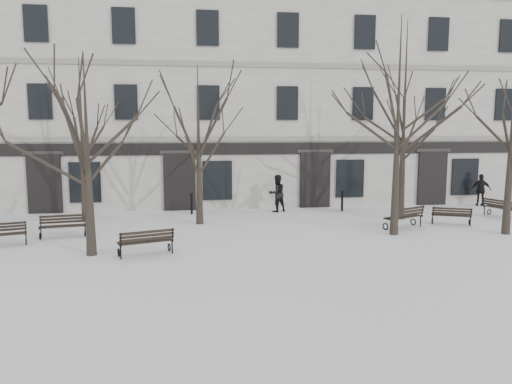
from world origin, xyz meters
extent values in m
plane|color=white|center=(0.00, 0.00, 0.00)|extent=(100.00, 100.00, 0.00)
cube|color=beige|center=(0.00, 13.00, 5.50)|extent=(40.00, 10.00, 11.00)
cube|color=gray|center=(0.00, 7.97, 3.60)|extent=(40.00, 0.12, 0.25)
cube|color=gray|center=(0.00, 7.97, 7.30)|extent=(40.00, 0.12, 0.25)
cube|color=black|center=(0.00, 7.96, 3.10)|extent=(40.00, 0.10, 0.60)
cube|color=black|center=(-10.00, 7.94, 1.45)|extent=(1.60, 0.22, 2.90)
cube|color=#2D2B28|center=(-10.00, 7.90, 2.95)|extent=(1.90, 0.08, 0.18)
cube|color=black|center=(-8.10, 7.95, 1.50)|extent=(1.50, 0.14, 2.00)
cube|color=black|center=(-3.50, 7.94, 1.45)|extent=(1.60, 0.22, 2.90)
cube|color=#2D2B28|center=(-3.50, 7.90, 2.95)|extent=(1.90, 0.08, 0.18)
cube|color=black|center=(-1.60, 7.95, 1.50)|extent=(1.50, 0.14, 2.00)
cube|color=black|center=(3.50, 7.94, 1.45)|extent=(1.60, 0.22, 2.90)
cube|color=#2D2B28|center=(3.50, 7.90, 2.95)|extent=(1.90, 0.08, 0.18)
cube|color=black|center=(5.40, 7.95, 1.50)|extent=(1.50, 0.14, 2.00)
cube|color=black|center=(10.00, 7.94, 1.45)|extent=(1.60, 0.22, 2.90)
cube|color=#2D2B28|center=(10.00, 7.90, 2.95)|extent=(1.90, 0.08, 0.18)
cube|color=black|center=(11.90, 7.95, 1.50)|extent=(1.50, 0.14, 2.00)
cube|color=black|center=(-10.00, 7.95, 5.40)|extent=(1.10, 0.14, 1.70)
cube|color=black|center=(-10.00, 7.95, 9.00)|extent=(1.10, 0.14, 1.70)
cube|color=black|center=(-6.00, 7.95, 5.40)|extent=(1.10, 0.14, 1.70)
cube|color=black|center=(-6.00, 7.95, 9.00)|extent=(1.10, 0.14, 1.70)
cube|color=black|center=(-2.00, 7.95, 5.40)|extent=(1.10, 0.14, 1.70)
cube|color=black|center=(-2.00, 7.95, 9.00)|extent=(1.10, 0.14, 1.70)
cube|color=black|center=(2.00, 7.95, 5.40)|extent=(1.10, 0.14, 1.70)
cube|color=black|center=(2.00, 7.95, 9.00)|extent=(1.10, 0.14, 1.70)
cube|color=black|center=(6.00, 7.95, 5.40)|extent=(1.10, 0.14, 1.70)
cube|color=black|center=(6.00, 7.95, 9.00)|extent=(1.10, 0.14, 1.70)
cube|color=black|center=(10.00, 7.95, 5.40)|extent=(1.10, 0.14, 1.70)
cube|color=black|center=(10.00, 7.95, 9.00)|extent=(1.10, 0.14, 1.70)
cube|color=black|center=(14.00, 7.95, 5.40)|extent=(1.10, 0.14, 1.70)
cube|color=black|center=(14.00, 7.95, 9.00)|extent=(1.10, 0.14, 1.70)
cone|color=black|center=(-6.27, -0.69, 1.38)|extent=(0.34, 0.34, 2.76)
cone|color=black|center=(4.91, 0.97, 1.76)|extent=(0.34, 0.34, 3.52)
cone|color=black|center=(9.35, 0.50, 1.67)|extent=(0.34, 0.34, 3.33)
cone|color=black|center=(-7.70, 5.69, 1.52)|extent=(0.34, 0.34, 3.03)
cone|color=black|center=(-2.60, 4.23, 1.42)|extent=(0.34, 0.34, 2.85)
cone|color=black|center=(6.59, 4.17, 1.87)|extent=(0.34, 0.34, 3.73)
torus|color=black|center=(-8.87, 1.10, 0.13)|extent=(0.12, 0.26, 0.26)
cylinder|color=black|center=(-8.96, 1.41, 0.20)|extent=(0.04, 0.04, 0.40)
cube|color=black|center=(-8.92, 1.25, 0.40)|extent=(0.18, 0.49, 0.04)
cube|color=black|center=(-9.59, 0.85, 0.42)|extent=(1.57, 0.54, 0.03)
cube|color=black|center=(-9.63, 0.97, 0.42)|extent=(1.57, 0.54, 0.03)
cube|color=black|center=(-9.66, 1.09, 0.42)|extent=(1.57, 0.54, 0.03)
cube|color=black|center=(-9.70, 1.21, 0.42)|extent=(1.57, 0.54, 0.03)
cube|color=black|center=(-9.71, 1.24, 0.54)|extent=(1.55, 0.49, 0.08)
cube|color=black|center=(-9.71, 1.26, 0.65)|extent=(1.55, 0.49, 0.08)
cube|color=black|center=(-9.72, 1.28, 0.75)|extent=(1.55, 0.49, 0.08)
cylinder|color=black|center=(-8.98, 1.48, 0.58)|extent=(0.07, 0.13, 0.45)
torus|color=black|center=(-3.75, -0.52, 0.14)|extent=(0.14, 0.29, 0.29)
cylinder|color=black|center=(-3.64, -0.86, 0.22)|extent=(0.05, 0.05, 0.45)
cube|color=black|center=(-3.70, -0.69, 0.45)|extent=(0.22, 0.53, 0.05)
torus|color=black|center=(-5.36, -1.04, 0.14)|extent=(0.14, 0.29, 0.29)
cylinder|color=black|center=(-5.25, -1.38, 0.22)|extent=(0.05, 0.05, 0.45)
cube|color=black|center=(-5.30, -1.21, 0.45)|extent=(0.22, 0.53, 0.05)
cube|color=black|center=(-4.57, -0.74, 0.47)|extent=(1.73, 0.64, 0.03)
cube|color=black|center=(-4.53, -0.87, 0.47)|extent=(1.73, 0.64, 0.03)
cube|color=black|center=(-4.48, -1.01, 0.47)|extent=(1.73, 0.64, 0.03)
cube|color=black|center=(-4.44, -1.14, 0.47)|extent=(1.73, 0.64, 0.03)
cube|color=black|center=(-4.43, -1.18, 0.60)|extent=(1.71, 0.59, 0.09)
cube|color=black|center=(-4.42, -1.20, 0.71)|extent=(1.71, 0.59, 0.09)
cube|color=black|center=(-4.41, -1.22, 0.83)|extent=(1.71, 0.59, 0.09)
cylinder|color=black|center=(-3.62, -0.93, 0.65)|extent=(0.08, 0.15, 0.49)
cylinder|color=black|center=(-5.22, -1.46, 0.65)|extent=(0.08, 0.15, 0.49)
torus|color=black|center=(8.90, 2.34, 0.12)|extent=(0.14, 0.25, 0.26)
cylinder|color=black|center=(8.77, 2.05, 0.20)|extent=(0.04, 0.04, 0.40)
cube|color=black|center=(8.84, 2.20, 0.40)|extent=(0.24, 0.47, 0.04)
torus|color=black|center=(7.52, 2.95, 0.12)|extent=(0.14, 0.25, 0.26)
cylinder|color=black|center=(7.39, 2.66, 0.20)|extent=(0.04, 0.04, 0.40)
cube|color=black|center=(7.45, 2.80, 0.40)|extent=(0.24, 0.47, 0.04)
cube|color=black|center=(8.22, 2.68, 0.42)|extent=(1.50, 0.72, 0.03)
cube|color=black|center=(8.17, 2.56, 0.42)|extent=(1.50, 0.72, 0.03)
cube|color=black|center=(8.12, 2.45, 0.42)|extent=(1.50, 0.72, 0.03)
cube|color=black|center=(8.07, 2.34, 0.42)|extent=(1.50, 0.72, 0.03)
cube|color=black|center=(8.06, 2.30, 0.53)|extent=(1.48, 0.67, 0.08)
cube|color=black|center=(8.05, 2.29, 0.64)|extent=(1.48, 0.67, 0.08)
cube|color=black|center=(8.04, 2.27, 0.75)|extent=(1.48, 0.67, 0.08)
cylinder|color=black|center=(8.75, 1.98, 0.58)|extent=(0.08, 0.13, 0.44)
cylinder|color=black|center=(7.36, 2.59, 0.58)|extent=(0.08, 0.13, 0.44)
torus|color=black|center=(-8.62, 1.91, 0.13)|extent=(0.09, 0.28, 0.27)
cylinder|color=black|center=(-8.67, 2.24, 0.21)|extent=(0.05, 0.05, 0.42)
cube|color=black|center=(-8.64, 2.08, 0.42)|extent=(0.13, 0.52, 0.05)
torus|color=black|center=(-7.04, 2.17, 0.13)|extent=(0.09, 0.28, 0.27)
cylinder|color=black|center=(-7.10, 2.50, 0.21)|extent=(0.05, 0.05, 0.42)
cube|color=black|center=(-7.07, 2.34, 0.42)|extent=(0.13, 0.52, 0.05)
cube|color=black|center=(-7.82, 2.00, 0.44)|extent=(1.68, 0.36, 0.03)
cube|color=black|center=(-7.84, 2.13, 0.44)|extent=(1.68, 0.36, 0.03)
cube|color=black|center=(-7.87, 2.26, 0.44)|extent=(1.68, 0.36, 0.03)
cube|color=black|center=(-7.89, 2.39, 0.44)|extent=(1.68, 0.36, 0.03)
cube|color=black|center=(-7.89, 2.43, 0.56)|extent=(1.67, 0.31, 0.08)
cube|color=black|center=(-7.90, 2.45, 0.68)|extent=(1.67, 0.31, 0.08)
cube|color=black|center=(-7.90, 2.47, 0.79)|extent=(1.67, 0.31, 0.08)
cylinder|color=black|center=(-8.68, 2.32, 0.61)|extent=(0.06, 0.14, 0.47)
cylinder|color=black|center=(-7.11, 2.58, 0.61)|extent=(0.06, 0.14, 0.47)
torus|color=black|center=(6.50, 2.66, 0.14)|extent=(0.18, 0.29, 0.30)
cylinder|color=black|center=(6.67, 2.33, 0.23)|extent=(0.05, 0.05, 0.47)
cube|color=black|center=(6.58, 2.49, 0.47)|extent=(0.30, 0.53, 0.05)
torus|color=black|center=(4.93, 1.87, 0.14)|extent=(0.18, 0.29, 0.30)
cylinder|color=black|center=(5.09, 1.54, 0.23)|extent=(0.05, 0.05, 0.47)
cube|color=black|center=(5.01, 1.71, 0.47)|extent=(0.30, 0.53, 0.05)
cube|color=black|center=(5.70, 2.30, 0.49)|extent=(1.71, 0.92, 0.04)
cube|color=black|center=(5.76, 2.17, 0.49)|extent=(1.71, 0.92, 0.04)
cube|color=black|center=(5.82, 2.04, 0.49)|extent=(1.71, 0.92, 0.04)
cube|color=black|center=(5.89, 1.92, 0.49)|extent=(1.71, 0.92, 0.04)
cube|color=black|center=(5.91, 1.88, 0.62)|extent=(1.68, 0.87, 0.09)
cube|color=black|center=(5.92, 1.86, 0.74)|extent=(1.68, 0.87, 0.09)
cube|color=black|center=(5.93, 1.84, 0.87)|extent=(1.68, 0.87, 0.09)
cylinder|color=black|center=(6.70, 2.25, 0.67)|extent=(0.10, 0.15, 0.51)
cylinder|color=black|center=(5.13, 1.47, 0.67)|extent=(0.10, 0.15, 0.51)
torus|color=black|center=(11.32, 4.66, 0.14)|extent=(0.28, 0.13, 0.28)
cylinder|color=black|center=(10.99, 4.55, 0.22)|extent=(0.05, 0.05, 0.44)
cube|color=black|center=(11.16, 4.60, 0.44)|extent=(0.52, 0.21, 0.05)
cube|color=black|center=(11.62, 3.89, 0.46)|extent=(0.63, 1.68, 0.03)
cube|color=black|center=(11.49, 3.85, 0.46)|extent=(0.63, 1.68, 0.03)
cube|color=black|center=(11.36, 3.80, 0.46)|extent=(0.63, 1.68, 0.03)
cube|color=black|center=(11.23, 3.76, 0.46)|extent=(0.63, 1.68, 0.03)
cube|color=black|center=(11.19, 3.75, 0.58)|extent=(0.58, 1.67, 0.09)
cube|color=black|center=(11.17, 3.74, 0.70)|extent=(0.58, 1.67, 0.09)
cube|color=black|center=(11.15, 3.73, 0.81)|extent=(0.58, 1.67, 0.09)
cylinder|color=black|center=(10.92, 4.52, 0.63)|extent=(0.14, 0.08, 0.48)
cylinder|color=black|center=(-2.93, 6.73, 0.47)|extent=(0.11, 0.11, 0.94)
sphere|color=black|center=(-2.93, 6.73, 0.96)|extent=(0.13, 0.13, 0.13)
cylinder|color=black|center=(4.58, 6.60, 0.47)|extent=(0.11, 0.11, 0.95)
sphere|color=black|center=(4.58, 6.60, 0.97)|extent=(0.13, 0.13, 0.13)
imported|color=black|center=(1.29, 6.84, 0.00)|extent=(1.09, 0.98, 1.85)
imported|color=black|center=(12.45, 7.23, 0.00)|extent=(1.08, 0.72, 1.71)
camera|label=1|loc=(-3.07, -17.33, 4.20)|focal=35.00mm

